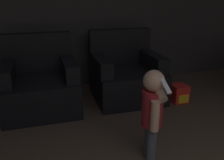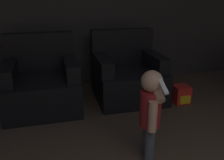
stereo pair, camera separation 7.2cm
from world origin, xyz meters
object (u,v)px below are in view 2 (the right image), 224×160
(toy_backpack, at_px, (181,94))
(armchair_right, at_px, (127,76))
(armchair_left, at_px, (42,84))
(person_toddler, at_px, (151,109))

(toy_backpack, bearing_deg, armchair_right, 145.86)
(armchair_left, height_order, toy_backpack, armchair_left)
(armchair_right, bearing_deg, armchair_left, -177.06)
(person_toddler, distance_m, toy_backpack, 1.38)
(person_toddler, xyz_separation_m, toy_backpack, (0.92, 0.97, -0.36))
(armchair_right, xyz_separation_m, toy_backpack, (0.61, -0.42, -0.19))
(armchair_right, relative_size, person_toddler, 1.14)
(armchair_left, xyz_separation_m, toy_backpack, (1.76, -0.42, -0.19))
(armchair_left, relative_size, person_toddler, 1.12)
(person_toddler, bearing_deg, armchair_left, -132.26)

